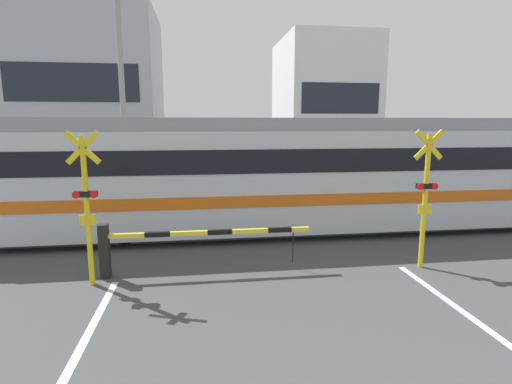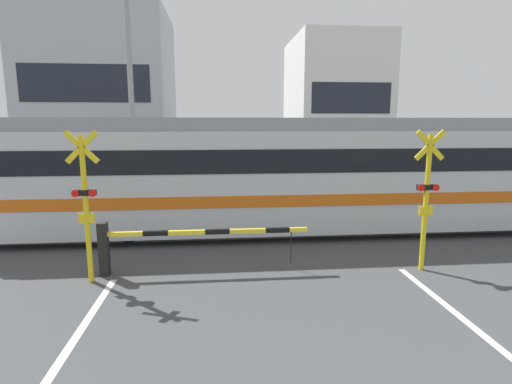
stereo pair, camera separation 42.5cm
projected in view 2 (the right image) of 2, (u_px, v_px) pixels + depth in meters
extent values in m
cube|color=#5B564C|center=(252.00, 237.00, 11.56)|extent=(50.00, 0.10, 0.08)
cube|color=#5B564C|center=(248.00, 225.00, 12.96)|extent=(50.00, 0.10, 0.08)
cube|color=silver|center=(352.00, 177.00, 12.27)|extent=(21.45, 2.71, 2.87)
cube|color=gray|center=(354.00, 124.00, 12.00)|extent=(21.23, 2.39, 0.36)
cube|color=orange|center=(352.00, 191.00, 12.35)|extent=(21.47, 2.77, 0.32)
cube|color=black|center=(353.00, 156.00, 12.16)|extent=(20.59, 2.75, 0.64)
cylinder|color=black|center=(128.00, 229.00, 11.17)|extent=(0.76, 0.12, 0.76)
cylinder|color=black|center=(138.00, 217.00, 12.58)|extent=(0.76, 0.12, 0.76)
cube|color=black|center=(104.00, 249.00, 8.71)|extent=(0.20, 0.20, 1.19)
cube|color=yellow|center=(207.00, 232.00, 8.87)|extent=(4.51, 0.09, 0.09)
cube|color=black|center=(156.00, 233.00, 8.76)|extent=(0.54, 0.10, 0.10)
cube|color=black|center=(217.00, 232.00, 8.89)|extent=(0.54, 0.10, 0.10)
cube|color=black|center=(277.00, 230.00, 9.01)|extent=(0.54, 0.10, 0.10)
cylinder|color=black|center=(291.00, 247.00, 9.11)|extent=(0.02, 0.02, 0.74)
cube|color=black|center=(335.00, 195.00, 15.12)|extent=(0.20, 0.20, 1.19)
cube|color=yellow|center=(276.00, 188.00, 14.85)|extent=(4.51, 0.09, 0.09)
cube|color=black|center=(306.00, 187.00, 14.95)|extent=(0.54, 0.10, 0.10)
cube|color=black|center=(270.00, 188.00, 14.83)|extent=(0.54, 0.10, 0.10)
cube|color=black|center=(234.00, 188.00, 14.70)|extent=(0.54, 0.10, 0.10)
cylinder|color=black|center=(226.00, 200.00, 14.74)|extent=(0.02, 0.02, 0.74)
cylinder|color=yellow|center=(86.00, 210.00, 8.21)|extent=(0.11, 0.11, 3.09)
cube|color=yellow|center=(82.00, 147.00, 7.98)|extent=(0.68, 0.04, 0.68)
cube|color=yellow|center=(82.00, 147.00, 7.98)|extent=(0.68, 0.04, 0.68)
cube|color=black|center=(85.00, 193.00, 8.14)|extent=(0.44, 0.12, 0.12)
cylinder|color=red|center=(75.00, 193.00, 8.05)|extent=(0.15, 0.03, 0.15)
cylinder|color=red|center=(92.00, 193.00, 8.08)|extent=(0.15, 0.03, 0.15)
cube|color=yellow|center=(87.00, 218.00, 8.21)|extent=(0.32, 0.03, 0.20)
cylinder|color=yellow|center=(426.00, 204.00, 8.89)|extent=(0.11, 0.11, 3.09)
cube|color=yellow|center=(430.00, 145.00, 8.66)|extent=(0.68, 0.04, 0.68)
cube|color=yellow|center=(430.00, 145.00, 8.66)|extent=(0.68, 0.04, 0.68)
cube|color=black|center=(427.00, 187.00, 8.82)|extent=(0.44, 0.12, 0.12)
cylinder|color=red|center=(421.00, 188.00, 8.74)|extent=(0.15, 0.03, 0.15)
cylinder|color=red|center=(436.00, 188.00, 8.77)|extent=(0.15, 0.03, 0.15)
cube|color=yellow|center=(426.00, 211.00, 8.90)|extent=(0.32, 0.03, 0.20)
cylinder|color=#33384C|center=(214.00, 187.00, 18.41)|extent=(0.13, 0.13, 0.78)
cylinder|color=#33384C|center=(217.00, 187.00, 18.42)|extent=(0.13, 0.13, 0.78)
cube|color=#386647|center=(216.00, 172.00, 18.29)|extent=(0.38, 0.22, 0.62)
sphere|color=tan|center=(215.00, 163.00, 18.22)|extent=(0.21, 0.21, 0.21)
cube|color=#B2B7BC|center=(104.00, 97.00, 24.11)|extent=(7.91, 6.82, 9.70)
cube|color=#1E232D|center=(85.00, 83.00, 20.67)|extent=(6.64, 0.03, 1.94)
cube|color=white|center=(334.00, 108.00, 25.54)|extent=(5.36, 6.82, 8.47)
cube|color=#1E232D|center=(351.00, 98.00, 22.12)|extent=(4.50, 0.03, 1.69)
cylinder|color=gray|center=(131.00, 101.00, 16.21)|extent=(0.22, 0.22, 8.40)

